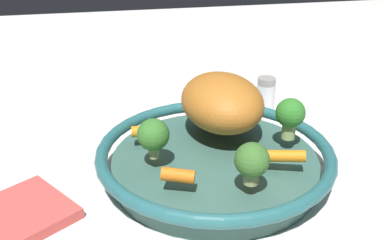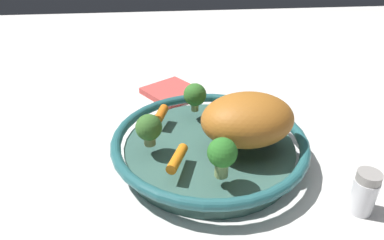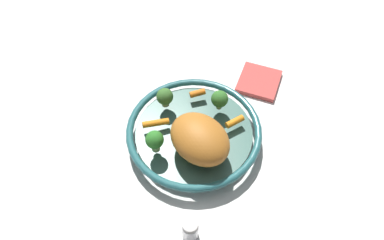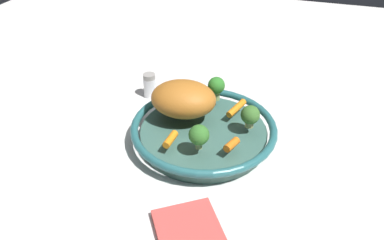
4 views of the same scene
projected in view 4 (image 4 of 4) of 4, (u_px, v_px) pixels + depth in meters
name	position (u px, v px, depth m)	size (l,w,h in m)	color
ground_plane	(203.00, 140.00, 0.87)	(2.31, 2.31, 0.00)	silver
serving_bowl	(204.00, 131.00, 0.85)	(0.33, 0.33, 0.05)	#3D665B
roast_chicken_piece	(183.00, 99.00, 0.85)	(0.15, 0.12, 0.08)	#B96C25
baby_carrot_left	(236.00, 108.00, 0.88)	(0.02, 0.02, 0.06)	orange
baby_carrot_right	(232.00, 144.00, 0.76)	(0.02, 0.02, 0.04)	orange
baby_carrot_near_rim	(170.00, 139.00, 0.78)	(0.02, 0.02, 0.05)	orange
broccoli_floret_large	(215.00, 86.00, 0.90)	(0.04, 0.04, 0.06)	#94AC66
broccoli_floret_edge	(199.00, 135.00, 0.75)	(0.04, 0.04, 0.05)	#99A766
broccoli_floret_small	(250.00, 115.00, 0.81)	(0.04, 0.04, 0.05)	tan
salt_shaker	(150.00, 86.00, 1.01)	(0.03, 0.03, 0.07)	white
dish_towel	(189.00, 231.00, 0.65)	(0.11, 0.12, 0.01)	#D14C47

